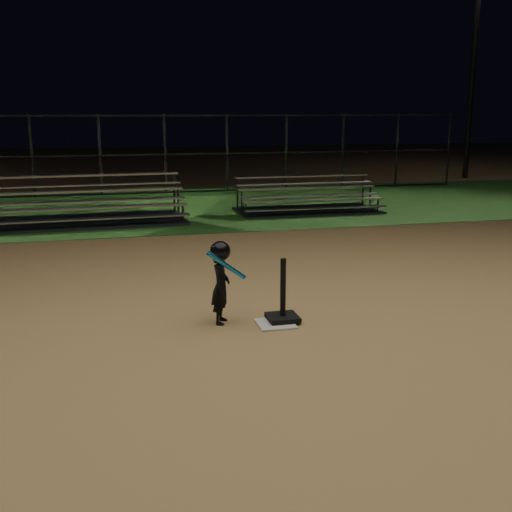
{
  "coord_description": "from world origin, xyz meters",
  "views": [
    {
      "loc": [
        -1.99,
        -7.06,
        2.58
      ],
      "look_at": [
        0.0,
        1.0,
        0.65
      ],
      "focal_mm": 43.76,
      "sensor_mm": 36.0,
      "label": 1
    }
  ],
  "objects_px": {
    "batting_tee": "(283,309)",
    "bleacher_left": "(89,214)",
    "home_plate": "(275,324)",
    "bleacher_right": "(308,205)",
    "child_batter": "(221,280)",
    "light_pole_right": "(476,47)"
  },
  "relations": [
    {
      "from": "batting_tee",
      "to": "bleacher_left",
      "type": "relative_size",
      "value": 0.17
    },
    {
      "from": "home_plate",
      "to": "bleacher_right",
      "type": "relative_size",
      "value": 0.12
    },
    {
      "from": "child_batter",
      "to": "bleacher_right",
      "type": "bearing_deg",
      "value": -5.17
    },
    {
      "from": "home_plate",
      "to": "bleacher_right",
      "type": "bearing_deg",
      "value": 68.95
    },
    {
      "from": "batting_tee",
      "to": "bleacher_right",
      "type": "height_order",
      "value": "bleacher_right"
    },
    {
      "from": "home_plate",
      "to": "bleacher_right",
      "type": "xyz_separation_m",
      "value": [
        3.23,
        8.38,
        0.17
      ]
    },
    {
      "from": "batting_tee",
      "to": "bleacher_left",
      "type": "distance_m",
      "value": 8.29
    },
    {
      "from": "home_plate",
      "to": "bleacher_right",
      "type": "distance_m",
      "value": 8.98
    },
    {
      "from": "bleacher_left",
      "to": "light_pole_right",
      "type": "bearing_deg",
      "value": 23.35
    },
    {
      "from": "child_batter",
      "to": "bleacher_left",
      "type": "height_order",
      "value": "bleacher_left"
    },
    {
      "from": "batting_tee",
      "to": "bleacher_right",
      "type": "xyz_separation_m",
      "value": [
        3.1,
        8.29,
        0.02
      ]
    },
    {
      "from": "child_batter",
      "to": "light_pole_right",
      "type": "xyz_separation_m",
      "value": [
        12.64,
        14.71,
        4.39
      ]
    },
    {
      "from": "light_pole_right",
      "to": "bleacher_left",
      "type": "bearing_deg",
      "value": -154.18
    },
    {
      "from": "bleacher_left",
      "to": "bleacher_right",
      "type": "distance_m",
      "value": 5.56
    },
    {
      "from": "home_plate",
      "to": "batting_tee",
      "type": "bearing_deg",
      "value": 37.09
    },
    {
      "from": "bleacher_right",
      "to": "light_pole_right",
      "type": "height_order",
      "value": "light_pole_right"
    },
    {
      "from": "bleacher_left",
      "to": "light_pole_right",
      "type": "height_order",
      "value": "light_pole_right"
    },
    {
      "from": "bleacher_right",
      "to": "home_plate",
      "type": "bearing_deg",
      "value": -110.69
    },
    {
      "from": "batting_tee",
      "to": "bleacher_right",
      "type": "relative_size",
      "value": 0.21
    },
    {
      "from": "home_plate",
      "to": "batting_tee",
      "type": "height_order",
      "value": "batting_tee"
    },
    {
      "from": "bleacher_right",
      "to": "light_pole_right",
      "type": "xyz_separation_m",
      "value": [
        8.77,
        6.56,
        4.76
      ]
    },
    {
      "from": "bleacher_right",
      "to": "light_pole_right",
      "type": "distance_m",
      "value": 11.95
    }
  ]
}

